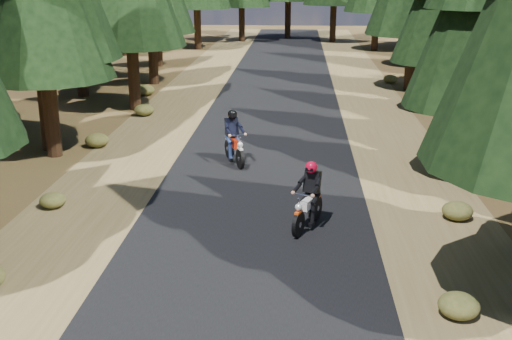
# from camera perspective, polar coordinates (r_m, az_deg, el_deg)

# --- Properties ---
(ground) EXTENTS (120.00, 120.00, 0.00)m
(ground) POSITION_cam_1_polar(r_m,az_deg,el_deg) (15.83, -0.36, -5.43)
(ground) COLOR #4A351A
(ground) RESTS_ON ground
(road) EXTENTS (6.00, 100.00, 0.01)m
(road) POSITION_cam_1_polar(r_m,az_deg,el_deg) (20.52, 0.64, 0.01)
(road) COLOR black
(road) RESTS_ON ground
(shoulder_l) EXTENTS (3.20, 100.00, 0.01)m
(shoulder_l) POSITION_cam_1_polar(r_m,az_deg,el_deg) (21.26, -11.83, 0.25)
(shoulder_l) COLOR brown
(shoulder_l) RESTS_ON ground
(shoulder_r) EXTENTS (3.20, 100.00, 0.01)m
(shoulder_r) POSITION_cam_1_polar(r_m,az_deg,el_deg) (20.79, 13.41, -0.25)
(shoulder_r) COLOR brown
(shoulder_r) RESTS_ON ground
(log_near) EXTENTS (4.33, 4.13, 0.32)m
(log_near) POSITION_cam_1_polar(r_m,az_deg,el_deg) (24.82, 21.08, 2.29)
(log_near) COLOR #4C4233
(log_near) RESTS_ON ground
(understory_shrubs) EXTENTS (14.44, 32.65, 0.63)m
(understory_shrubs) POSITION_cam_1_polar(r_m,az_deg,el_deg) (22.87, 2.94, 2.49)
(understory_shrubs) COLOR #474C1E
(understory_shrubs) RESTS_ON ground
(rider_lead) EXTENTS (1.23, 1.96, 1.68)m
(rider_lead) POSITION_cam_1_polar(r_m,az_deg,el_deg) (15.83, 4.63, -3.29)
(rider_lead) COLOR white
(rider_lead) RESTS_ON road
(rider_follow) EXTENTS (1.31, 2.06, 1.77)m
(rider_follow) POSITION_cam_1_polar(r_m,az_deg,el_deg) (21.07, -1.95, 2.14)
(rider_follow) COLOR maroon
(rider_follow) RESTS_ON road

